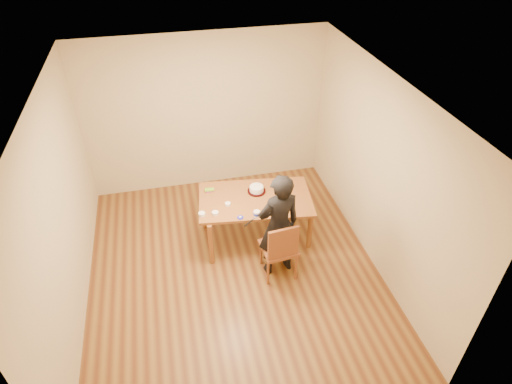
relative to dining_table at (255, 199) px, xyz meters
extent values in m
cube|color=#5B3016|center=(-0.46, -0.59, -0.73)|extent=(4.00, 4.50, 0.00)
cube|color=silver|center=(-0.46, -0.59, 1.97)|extent=(4.00, 4.50, 0.00)
cube|color=tan|center=(-0.46, 1.66, 0.62)|extent=(4.00, 0.00, 2.70)
cube|color=tan|center=(-2.46, -0.59, 0.62)|extent=(0.00, 4.50, 2.70)
cube|color=tan|center=(1.54, -0.59, 0.62)|extent=(0.00, 4.50, 2.70)
cube|color=brown|center=(0.00, 0.00, 0.00)|extent=(1.74, 1.17, 0.04)
cube|color=brown|center=(0.15, -0.77, -0.28)|extent=(0.50, 0.50, 0.04)
cylinder|color=#B50C1C|center=(0.06, 0.15, 0.03)|extent=(0.27, 0.27, 0.02)
cylinder|color=white|center=(0.06, 0.15, 0.07)|extent=(0.21, 0.21, 0.07)
ellipsoid|color=white|center=(0.06, 0.15, 0.12)|extent=(0.20, 0.20, 0.03)
cylinder|color=white|center=(-0.07, -0.39, 0.06)|extent=(0.09, 0.09, 0.08)
cylinder|color=#1B1AAE|center=(-0.30, -0.38, 0.02)|extent=(0.09, 0.09, 0.01)
ellipsoid|color=white|center=(-0.30, -0.38, 0.04)|extent=(0.04, 0.04, 0.02)
cylinder|color=white|center=(-0.62, -0.23, 0.04)|extent=(0.09, 0.09, 0.04)
cylinder|color=white|center=(-0.42, -0.07, 0.04)|extent=(0.08, 0.08, 0.04)
cylinder|color=white|center=(-0.81, -0.21, 0.04)|extent=(0.09, 0.09, 0.04)
cube|color=#D93369|center=(-0.62, 0.32, 0.03)|extent=(0.12, 0.07, 0.02)
cube|color=green|center=(-0.63, 0.32, 0.05)|extent=(0.14, 0.08, 0.02)
cube|color=black|center=(-0.21, -0.52, 0.02)|extent=(0.15, 0.13, 0.01)
imported|color=black|center=(0.15, -0.73, 0.08)|extent=(0.64, 0.47, 1.61)
camera|label=1|loc=(-1.11, -4.82, 3.81)|focal=30.00mm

